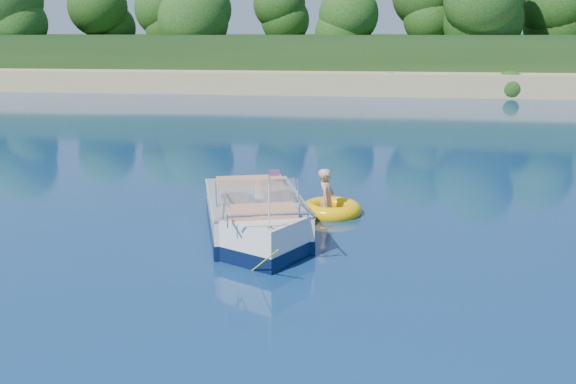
# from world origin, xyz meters

# --- Properties ---
(ground) EXTENTS (160.00, 160.00, 0.00)m
(ground) POSITION_xyz_m (0.00, 0.00, 0.00)
(ground) COLOR #0A1E4C
(ground) RESTS_ON ground
(shoreline) EXTENTS (170.00, 59.00, 6.00)m
(shoreline) POSITION_xyz_m (0.00, 63.77, 0.98)
(shoreline) COLOR tan
(shoreline) RESTS_ON ground
(treeline) EXTENTS (150.00, 7.12, 8.19)m
(treeline) POSITION_xyz_m (0.04, 41.01, 5.55)
(treeline) COLOR #301D10
(treeline) RESTS_ON ground
(motorboat) EXTENTS (2.91, 5.21, 1.79)m
(motorboat) POSITION_xyz_m (-2.11, 3.35, 0.35)
(motorboat) COLOR silver
(motorboat) RESTS_ON ground
(tow_tube) EXTENTS (1.80, 1.80, 0.38)m
(tow_tube) POSITION_xyz_m (-0.69, 5.30, 0.10)
(tow_tube) COLOR #FFB603
(tow_tube) RESTS_ON ground
(boy) EXTENTS (0.45, 0.86, 1.63)m
(boy) POSITION_xyz_m (-0.79, 5.22, 0.00)
(boy) COLOR tan
(boy) RESTS_ON ground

